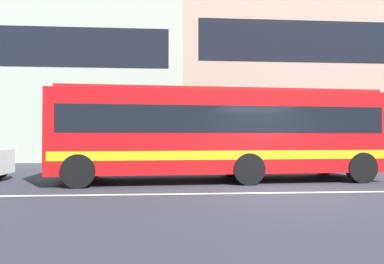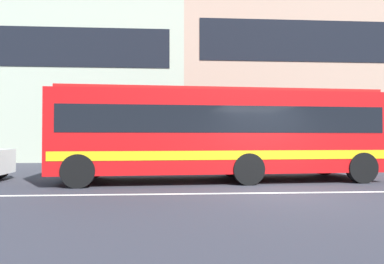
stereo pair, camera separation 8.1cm
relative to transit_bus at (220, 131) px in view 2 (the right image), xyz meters
name	(u,v)px [view 2 (the right image)]	position (x,y,z in m)	size (l,w,h in m)	color
ground_plane	(281,193)	(1.27, -2.65, -1.71)	(160.00, 160.00, 0.00)	#31313A
lane_centre_line	(281,193)	(1.27, -2.65, -1.71)	(60.00, 0.16, 0.01)	silver
apartment_block_left	(39,80)	(-11.93, 14.38, 4.24)	(21.99, 11.95, 11.90)	#B4BCA1
apartment_block_right	(328,76)	(11.03, 14.38, 4.79)	(23.93, 11.95, 12.99)	tan
transit_bus	(220,131)	(0.00, 0.00, 0.00)	(11.10, 3.20, 3.10)	red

